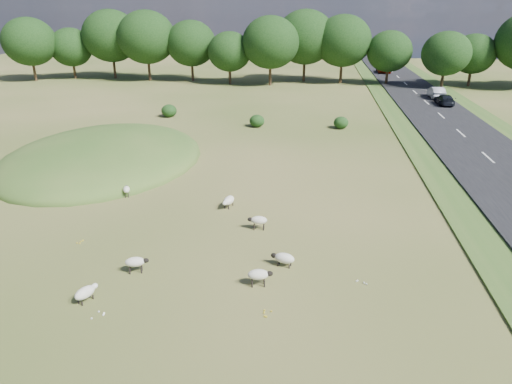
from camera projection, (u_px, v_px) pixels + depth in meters
The scene contains 16 objects.
ground at pixel (257, 139), 44.22m from camera, with size 160.00×160.00×0.00m, color #344F18.
mound at pixel (103, 159), 38.32m from camera, with size 16.00×20.00×4.00m, color #33561E.
road at pixel (445, 121), 50.96m from camera, with size 8.00×150.00×0.25m, color black.
treeline at pixel (278, 42), 74.44m from camera, with size 96.28×14.66×11.70m.
shrubs at pixel (240, 117), 50.20m from camera, with size 21.27×5.12×1.45m.
sheep_0 at pixel (258, 220), 26.05m from camera, with size 1.15×0.55×0.82m.
sheep_1 at pixel (284, 258), 22.38m from camera, with size 1.27×0.76×0.70m.
sheep_2 at pixel (136, 262), 21.79m from camera, with size 1.18×0.73×0.82m.
sheep_3 at pixel (126, 189), 30.67m from camera, with size 0.71×1.04×0.72m.
sheep_4 at pixel (85, 292), 19.70m from camera, with size 0.88×1.24×0.69m.
sheep_5 at pixel (259, 275), 20.73m from camera, with size 1.20×0.67×0.84m.
sheep_6 at pixel (228, 201), 28.98m from camera, with size 0.82×1.33×0.74m.
car_1 at pixel (384, 69), 87.13m from camera, with size 2.36×5.12×1.42m, color maroon.
car_2 at pixel (436, 92), 62.81m from camera, with size 1.62×4.65×1.53m, color #A1A4A8.
car_4 at pixel (395, 62), 97.33m from camera, with size 2.09×5.15×1.49m, color maroon.
car_5 at pixel (445, 99), 58.50m from camera, with size 1.81×4.46×1.29m, color black.
Camera 1 is at (5.47, -22.56, 11.87)m, focal length 32.00 mm.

